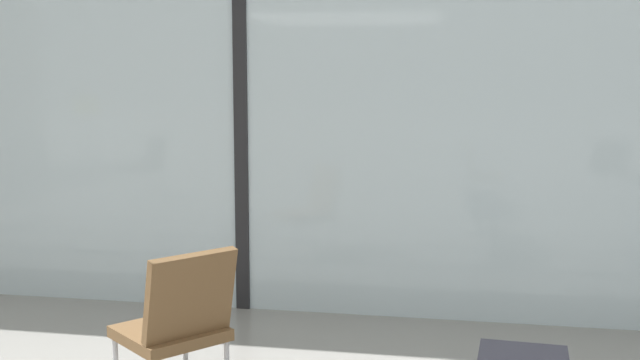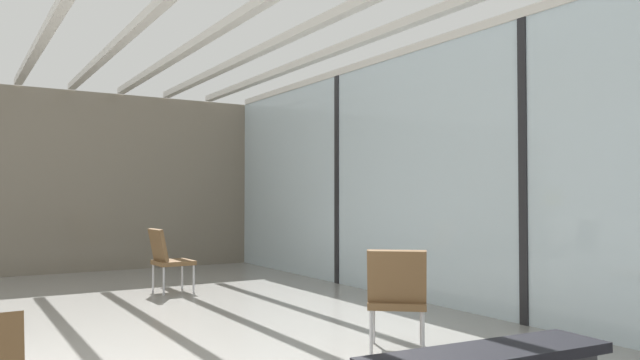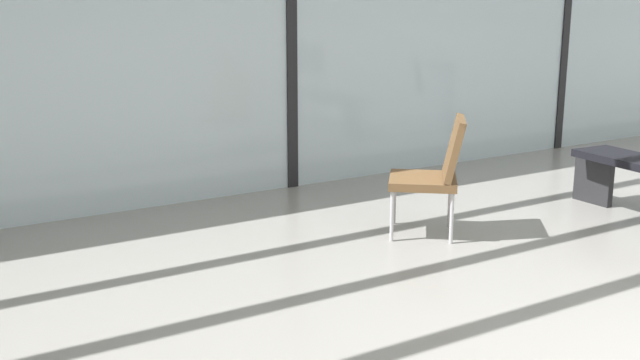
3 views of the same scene
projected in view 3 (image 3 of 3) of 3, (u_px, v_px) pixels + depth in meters
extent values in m
cube|color=silver|center=(289.00, 12.00, 6.70)|extent=(14.00, 0.08, 3.14)
cube|color=black|center=(289.00, 12.00, 6.70)|extent=(0.10, 0.12, 3.14)
cube|color=black|center=(564.00, 8.00, 8.48)|extent=(0.10, 0.12, 3.14)
cube|color=brown|center=(423.00, 181.00, 5.57)|extent=(0.68, 0.68, 0.06)
cube|color=brown|center=(454.00, 148.00, 5.48)|extent=(0.41, 0.46, 0.44)
cylinder|color=#BCBCC1|center=(394.00, 201.00, 5.85)|extent=(0.03, 0.03, 0.37)
cylinder|color=#BCBCC1|center=(392.00, 216.00, 5.44)|extent=(0.03, 0.03, 0.37)
cylinder|color=#BCBCC1|center=(450.00, 203.00, 5.79)|extent=(0.03, 0.03, 0.37)
cylinder|color=#BCBCC1|center=(452.00, 218.00, 5.39)|extent=(0.03, 0.03, 0.37)
cube|color=#262628|center=(594.00, 179.00, 6.44)|extent=(0.06, 0.36, 0.41)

